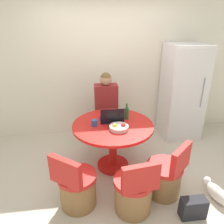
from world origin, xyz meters
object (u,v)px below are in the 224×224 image
handbag (193,208)px  cat (216,192)px  laptop (112,119)px  refrigerator (182,92)px  fruit_bowl (119,127)px  chair_near_camera (134,193)px  chair_near_left_corner (77,188)px  dining_table (113,134)px  bottle (127,113)px  chair_near_right_corner (165,177)px  person_seated (106,105)px

handbag → cat: bearing=28.9°
laptop → refrigerator: bearing=-151.4°
fruit_bowl → handbag: fruit_bowl is taller
chair_near_camera → chair_near_left_corner: bearing=-22.8°
dining_table → chair_near_camera: (0.13, -0.88, -0.31)m
laptop → bottle: size_ratio=1.35×
fruit_bowl → chair_near_camera: bearing=-84.6°
chair_near_left_corner → bottle: (0.77, 0.86, 0.57)m
chair_near_camera → refrigerator: bearing=-134.9°
chair_near_right_corner → cat: bearing=123.5°
person_seated → cat: bearing=127.2°
bottle → dining_table: bearing=-147.5°
chair_near_left_corner → chair_near_camera: (0.67, -0.17, 0.00)m
laptop → cat: size_ratio=0.67×
fruit_bowl → bottle: bearing=62.0°
dining_table → handbag: 1.41m
refrigerator → handbag: (-0.64, -1.95, -0.75)m
dining_table → cat: dining_table is taller
bottle → handbag: (0.57, -1.22, -0.71)m
laptop → bottle: bottle is taller
refrigerator → chair_near_right_corner: bearing=-118.6°
chair_near_right_corner → person_seated: (-0.61, 1.48, 0.46)m
dining_table → chair_near_right_corner: (0.60, -0.66, -0.31)m
refrigerator → person_seated: 1.46m
dining_table → laptop: size_ratio=3.45×
chair_near_left_corner → bottle: size_ratio=3.08×
fruit_bowl → cat: 1.51m
chair_near_right_corner → cat: (0.64, -0.17, -0.17)m
refrigerator → bottle: refrigerator is taller
refrigerator → dining_table: refrigerator is taller
person_seated → cat: size_ratio=2.58×
chair_near_left_corner → person_seated: 1.67m
person_seated → handbag: person_seated is taller
laptop → fruit_bowl: (0.07, -0.26, -0.01)m
chair_near_camera → handbag: 0.71m
bottle → fruit_bowl: bearing=-118.0°
refrigerator → bottle: bearing=-148.8°
bottle → handbag: bearing=-64.9°
cat → handbag: size_ratio=1.71×
dining_table → chair_near_camera: size_ratio=1.51×
laptop → fruit_bowl: bearing=104.2°
fruit_bowl → cat: (1.17, -0.66, -0.68)m
laptop → cat: bearing=143.3°
bottle → person_seated: bearing=110.1°
chair_near_camera → fruit_bowl: 0.88m
chair_near_right_corner → bottle: (-0.37, 0.81, 0.57)m
dining_table → chair_near_left_corner: (-0.54, -0.71, -0.31)m
chair_near_camera → laptop: bearing=-90.5°
chair_near_left_corner → bottle: bearing=-94.7°
dining_table → handbag: bearing=-53.3°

